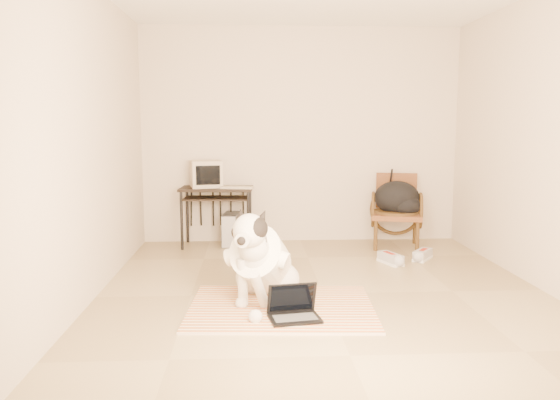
{
  "coord_description": "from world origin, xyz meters",
  "views": [
    {
      "loc": [
        -0.64,
        -4.67,
        1.5
      ],
      "look_at": [
        -0.39,
        -0.15,
        0.87
      ],
      "focal_mm": 35.0,
      "sensor_mm": 36.0,
      "label": 1
    }
  ],
  "objects": [
    {
      "name": "wall_front",
      "position": [
        0.0,
        -2.25,
        1.35
      ],
      "size": [
        4.5,
        0.0,
        4.5
      ],
      "primitive_type": "plane",
      "rotation": [
        -1.57,
        0.0,
        0.0
      ],
      "color": "beige",
      "rests_on": "floor"
    },
    {
      "name": "backpack",
      "position": [
        1.15,
        1.8,
        0.6
      ],
      "size": [
        0.55,
        0.48,
        0.41
      ],
      "color": "black",
      "rests_on": "rattan_chair"
    },
    {
      "name": "wall_right",
      "position": [
        2.0,
        0.0,
        1.35
      ],
      "size": [
        0.0,
        4.5,
        4.5
      ],
      "primitive_type": "plane",
      "rotation": [
        1.57,
        0.0,
        -1.57
      ],
      "color": "beige",
      "rests_on": "floor"
    },
    {
      "name": "computer_desk",
      "position": [
        -1.06,
        1.96,
        0.63
      ],
      "size": [
        0.9,
        0.53,
        0.73
      ],
      "color": "black",
      "rests_on": "floor"
    },
    {
      "name": "sneaker_left",
      "position": [
        0.86,
        1.0,
        0.05
      ],
      "size": [
        0.25,
        0.36,
        0.12
      ],
      "color": "white",
      "rests_on": "floor"
    },
    {
      "name": "desk_keyboard",
      "position": [
        -0.8,
        1.86,
        0.74
      ],
      "size": [
        0.41,
        0.21,
        0.03
      ],
      "primitive_type": "cube",
      "rotation": [
        0.0,
        0.0,
        -0.18
      ],
      "color": "#B6A78E",
      "rests_on": "computer_desk"
    },
    {
      "name": "rattan_chair",
      "position": [
        1.14,
        1.85,
        0.45
      ],
      "size": [
        0.7,
        0.68,
        0.89
      ],
      "color": "brown",
      "rests_on": "floor"
    },
    {
      "name": "wall_left",
      "position": [
        -2.0,
        0.0,
        1.35
      ],
      "size": [
        0.0,
        4.5,
        4.5
      ],
      "primitive_type": "plane",
      "rotation": [
        1.57,
        0.0,
        1.57
      ],
      "color": "beige",
      "rests_on": "floor"
    },
    {
      "name": "pc_tower",
      "position": [
        -0.88,
        2.02,
        0.2
      ],
      "size": [
        0.23,
        0.45,
        0.4
      ],
      "color": "#464649",
      "rests_on": "floor"
    },
    {
      "name": "sneaker_right",
      "position": [
        1.27,
        1.16,
        0.05
      ],
      "size": [
        0.3,
        0.33,
        0.11
      ],
      "color": "white",
      "rests_on": "floor"
    },
    {
      "name": "wall_back",
      "position": [
        0.0,
        2.25,
        1.35
      ],
      "size": [
        4.5,
        0.0,
        4.5
      ],
      "primitive_type": "plane",
      "rotation": [
        1.57,
        0.0,
        0.0
      ],
      "color": "beige",
      "rests_on": "floor"
    },
    {
      "name": "crt_monitor",
      "position": [
        -1.18,
        2.02,
        0.89
      ],
      "size": [
        0.43,
        0.41,
        0.33
      ],
      "color": "#B6A78E",
      "rests_on": "computer_desk"
    },
    {
      "name": "rug",
      "position": [
        -0.4,
        -0.38,
        0.01
      ],
      "size": [
        1.57,
        1.24,
        0.02
      ],
      "color": "orange",
      "rests_on": "floor"
    },
    {
      "name": "dog",
      "position": [
        -0.56,
        -0.18,
        0.34
      ],
      "size": [
        0.64,
        1.2,
        0.87
      ],
      "color": "silver",
      "rests_on": "rug"
    },
    {
      "name": "floor",
      "position": [
        0.0,
        0.0,
        0.0
      ],
      "size": [
        4.5,
        4.5,
        0.0
      ],
      "primitive_type": "plane",
      "color": "#9D8960",
      "rests_on": "ground"
    },
    {
      "name": "laptop",
      "position": [
        -0.32,
        -0.65,
        0.08
      ],
      "size": [
        0.42,
        0.33,
        0.27
      ],
      "color": "black",
      "rests_on": "rug"
    }
  ]
}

